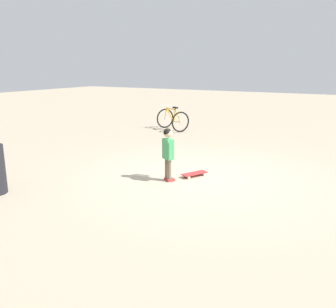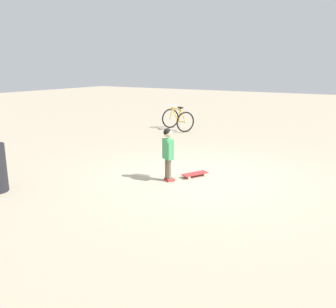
# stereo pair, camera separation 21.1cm
# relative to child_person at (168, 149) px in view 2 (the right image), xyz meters

# --- Properties ---
(ground_plane) EXTENTS (50.00, 50.00, 0.00)m
(ground_plane) POSITION_rel_child_person_xyz_m (-0.45, -0.54, -0.66)
(ground_plane) COLOR tan
(child_person) EXTENTS (0.28, 0.36, 1.06)m
(child_person) POSITION_rel_child_person_xyz_m (0.00, 0.00, 0.00)
(child_person) COLOR brown
(child_person) RESTS_ON ground
(skateboard) EXTENTS (0.43, 0.60, 0.07)m
(skateboard) POSITION_rel_child_person_xyz_m (-0.33, -0.52, -0.60)
(skateboard) COLOR #B22D2D
(skateboard) RESTS_ON ground
(bicycle_mid) EXTENTS (1.28, 1.14, 0.85)m
(bicycle_mid) POSITION_rel_child_person_xyz_m (2.75, -5.15, -0.28)
(bicycle_mid) COLOR black
(bicycle_mid) RESTS_ON ground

